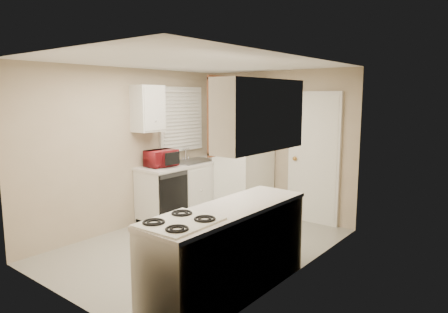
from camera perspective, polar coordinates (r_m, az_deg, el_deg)
The scene contains 19 objects.
floor at distance 5.50m, azimuth -3.33°, elevation -12.56°, with size 3.80×3.80×0.00m, color #AFAC9E.
ceiling at distance 5.15m, azimuth -3.57°, elevation 13.23°, with size 3.80×3.80×0.00m, color white.
wall_left at distance 6.20m, azimuth -13.10°, elevation 1.12°, with size 3.80×3.80×0.00m, color tan.
wall_right at distance 4.39m, azimuth 10.28°, elevation -1.81°, with size 3.80×3.80×0.00m, color tan.
wall_back at distance 6.71m, azimuth 7.48°, elevation 1.81°, with size 2.80×2.80×0.00m, color tan.
wall_front at distance 4.01m, azimuth -21.96°, elevation -3.29°, with size 2.80×2.80×0.00m, color tan.
left_counter at distance 6.71m, azimuth -5.24°, elevation -4.64°, with size 0.60×1.80×0.90m, color silver.
dishwasher at distance 6.09m, azimuth -7.18°, elevation -5.66°, with size 0.03×0.58×0.72m, color black.
sink at distance 6.74m, azimuth -4.40°, elevation -1.03°, with size 0.54×0.74×0.16m, color gray.
microwave at distance 6.28m, azimuth -8.97°, elevation -0.06°, with size 0.26×0.47×0.31m, color maroon.
soap_bottle at distance 7.19m, azimuth -1.52°, elevation 0.72°, with size 0.08×0.09×0.19m, color silver.
window_blinds at distance 6.84m, azimuth -6.08°, elevation 5.33°, with size 0.10×0.98×1.08m, color silver.
upper_cabinet_left at distance 6.18m, azimuth -10.81°, elevation 6.75°, with size 0.30×0.45×0.70m, color silver.
refrigerator at distance 6.69m, azimuth 2.77°, elevation -0.59°, with size 0.75×0.73×1.83m, color white.
cabinet_over_fridge at distance 6.75m, azimuth 4.01°, elevation 8.71°, with size 0.70×0.30×0.40m, color silver.
interior_door at distance 6.37m, azimuth 12.66°, elevation -0.32°, with size 0.86×0.06×2.08m, color white.
right_counter at distance 4.10m, azimuth 0.71°, elevation -13.32°, with size 0.60×2.00×0.90m, color silver.
stove at distance 3.70m, azimuth -6.23°, elevation -16.76°, with size 0.54×0.66×0.80m, color white.
upper_cabinet_right at distance 3.97m, azimuth 5.15°, elevation 5.93°, with size 0.30×1.20×0.70m, color silver.
Camera 1 is at (3.44, -3.81, 1.98)m, focal length 32.00 mm.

